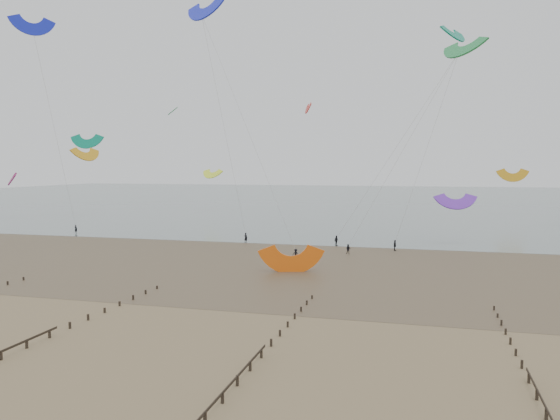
{
  "coord_description": "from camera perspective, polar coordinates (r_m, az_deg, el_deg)",
  "views": [
    {
      "loc": [
        15.28,
        -43.49,
        13.93
      ],
      "look_at": [
        -3.76,
        28.0,
        8.0
      ],
      "focal_mm": 35.0,
      "sensor_mm": 36.0,
      "label": 1
    }
  ],
  "objects": [
    {
      "name": "sea_and_shore",
      "position": [
        81.46,
        0.94,
        -5.26
      ],
      "size": [
        500.0,
        665.0,
        0.03
      ],
      "color": "#475654",
      "rests_on": "ground"
    },
    {
      "name": "ground",
      "position": [
        48.16,
        -4.36,
        -12.24
      ],
      "size": [
        500.0,
        500.0,
        0.0
      ],
      "primitive_type": "plane",
      "color": "brown",
      "rests_on": "ground"
    },
    {
      "name": "kitesurfer_lead",
      "position": [
        100.06,
        -3.6,
        -2.9
      ],
      "size": [
        0.77,
        0.62,
        1.83
      ],
      "primitive_type": "imported",
      "rotation": [
        0.0,
        0.0,
        2.84
      ],
      "color": "black",
      "rests_on": "ground"
    },
    {
      "name": "kitesurfers",
      "position": [
        94.43,
        21.84,
        -3.7
      ],
      "size": [
        126.01,
        26.86,
        1.83
      ],
      "color": "black",
      "rests_on": "ground"
    },
    {
      "name": "kites_airborne",
      "position": [
        133.66,
        8.93,
        7.85
      ],
      "size": [
        217.5,
        123.68,
        37.86
      ],
      "color": "red",
      "rests_on": "ground"
    },
    {
      "name": "grounded_kite",
      "position": [
        72.53,
        1.18,
        -6.49
      ],
      "size": [
        8.54,
        7.47,
        3.98
      ],
      "primitive_type": null,
      "rotation": [
        1.54,
        0.0,
        0.29
      ],
      "color": "orange",
      "rests_on": "ground"
    }
  ]
}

